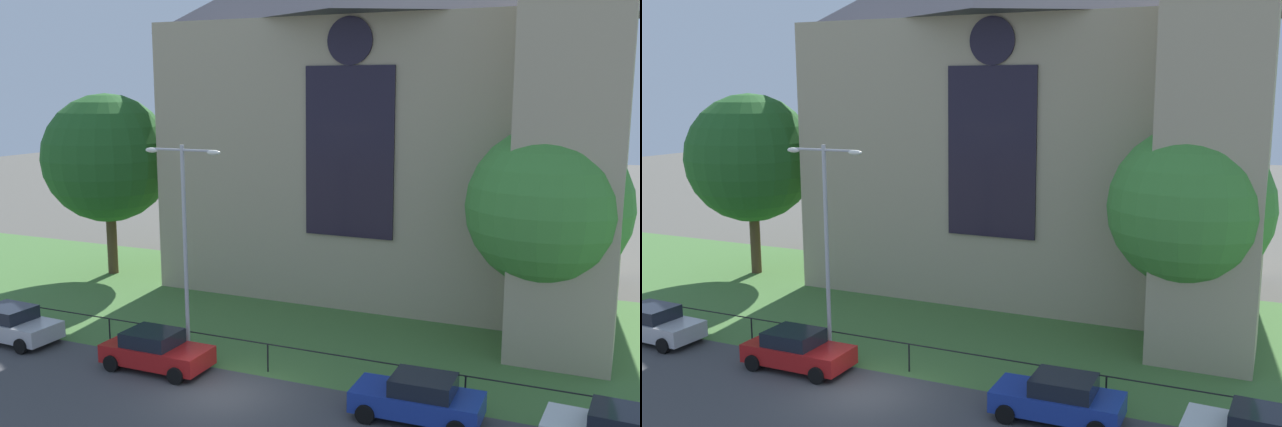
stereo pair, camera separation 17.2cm
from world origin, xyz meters
TOP-DOWN VIEW (x-y plane):
  - ground at (0.00, 10.00)m, footprint 160.00×160.00m
  - road_asphalt at (0.00, -2.00)m, footprint 120.00×8.00m
  - grass_verge at (0.00, 8.00)m, footprint 120.00×20.00m
  - church_building at (1.21, 16.22)m, footprint 23.20×16.20m
  - iron_railing at (0.43, 2.50)m, footprint 30.25×0.07m
  - tree_right_near at (9.68, 8.68)m, footprint 6.44×6.44m
  - tree_left_far at (-14.86, 12.04)m, footprint 7.31×7.31m
  - streetlamp_near at (-3.09, 2.40)m, footprint 3.37×0.26m
  - parked_car_silver at (-11.12, 1.05)m, footprint 4.27×2.15m
  - parked_car_red at (-3.61, 1.00)m, footprint 4.21×2.03m
  - parked_car_blue at (6.80, 0.91)m, footprint 4.25×2.12m

SIDE VIEW (x-z plane):
  - ground at x=0.00m, z-range 0.00..0.00m
  - grass_verge at x=0.00m, z-range 0.00..0.01m
  - road_asphalt at x=0.00m, z-range 0.00..0.01m
  - parked_car_silver at x=-11.12m, z-range -0.01..1.50m
  - parked_car_red at x=-3.61m, z-range -0.01..1.50m
  - parked_car_blue at x=6.80m, z-range -0.01..1.50m
  - iron_railing at x=0.43m, z-range 0.41..1.53m
  - streetlamp_near at x=-3.09m, z-range 1.14..9.68m
  - tree_right_near at x=9.68m, z-range 1.37..10.64m
  - tree_left_far at x=-14.86m, z-range 1.53..11.94m
  - church_building at x=1.21m, z-range -2.73..23.27m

